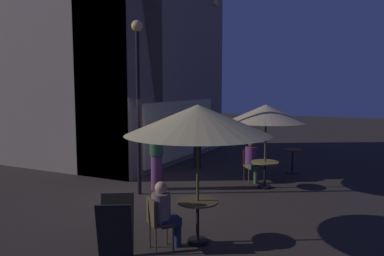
{
  "coord_description": "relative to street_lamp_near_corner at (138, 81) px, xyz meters",
  "views": [
    {
      "loc": [
        -7.75,
        -5.25,
        2.79
      ],
      "look_at": [
        1.92,
        -0.56,
        1.63
      ],
      "focal_mm": 34.89,
      "sensor_mm": 36.0,
      "label": 1
    }
  ],
  "objects": [
    {
      "name": "menu_sandwich_board",
      "position": [
        -3.29,
        -1.75,
        -2.43
      ],
      "size": [
        0.86,
        0.82,
        1.0
      ],
      "rotation": [
        0.0,
        0.0,
        0.53
      ],
      "color": "black",
      "rests_on": "ground"
    },
    {
      "name": "patron_seated_1",
      "position": [
        -2.62,
        -2.28,
        -2.27
      ],
      "size": [
        0.52,
        0.49,
        1.2
      ],
      "rotation": [
        0.0,
        0.0,
        -0.68
      ],
      "color": "#212746",
      "rests_on": "ground"
    },
    {
      "name": "cafe_table_2",
      "position": [
        4.29,
        -3.13,
        -2.42
      ],
      "size": [
        0.63,
        0.63,
        0.78
      ],
      "color": "black",
      "rests_on": "ground"
    },
    {
      "name": "cafe_chair_0",
      "position": [
        2.67,
        -2.18,
        -2.38
      ],
      "size": [
        0.54,
        0.54,
        0.95
      ],
      "rotation": [
        0.0,
        0.0,
        -2.35
      ],
      "color": "brown",
      "rests_on": "ground"
    },
    {
      "name": "patron_seated_0",
      "position": [
        2.57,
        -2.28,
        -2.25
      ],
      "size": [
        0.54,
        0.54,
        1.23
      ],
      "rotation": [
        0.0,
        0.0,
        -2.35
      ],
      "color": "#354D38",
      "rests_on": "ground"
    },
    {
      "name": "patio_umbrella_0",
      "position": [
        2.05,
        -2.8,
        -0.86
      ],
      "size": [
        2.19,
        2.19,
        2.34
      ],
      "color": "black",
      "rests_on": "ground"
    },
    {
      "name": "street_lamp_near_corner",
      "position": [
        0.0,
        0.0,
        0.0
      ],
      "size": [
        0.29,
        0.29,
        4.48
      ],
      "color": "black",
      "rests_on": "ground"
    },
    {
      "name": "cafe_table_1",
      "position": [
        -2.13,
        -2.68,
        -2.37
      ],
      "size": [
        0.75,
        0.75,
        0.78
      ],
      "color": "black",
      "rests_on": "ground"
    },
    {
      "name": "patio_umbrella_1",
      "position": [
        -2.13,
        -2.68,
        -0.72
      ],
      "size": [
        2.58,
        2.58,
        2.5
      ],
      "color": "black",
      "rests_on": "ground"
    },
    {
      "name": "patron_standing_3",
      "position": [
        0.6,
        -0.16,
        -2.02
      ],
      "size": [
        0.37,
        0.37,
        1.84
      ],
      "rotation": [
        0.0,
        0.0,
        5.91
      ],
      "color": "#653461",
      "rests_on": "ground"
    },
    {
      "name": "cafe_table_0",
      "position": [
        2.05,
        -2.8,
        -2.4
      ],
      "size": [
        0.76,
        0.76,
        0.75
      ],
      "color": "black",
      "rests_on": "ground"
    },
    {
      "name": "cafe_chair_1",
      "position": [
        -2.74,
        -2.19,
        -2.39
      ],
      "size": [
        0.56,
        0.56,
        0.92
      ],
      "rotation": [
        0.0,
        0.0,
        -0.68
      ],
      "color": "#4C3B24",
      "rests_on": "ground"
    },
    {
      "name": "patron_standing_2",
      "position": [
        3.61,
        0.01,
        -2.1
      ],
      "size": [
        0.31,
        0.31,
        1.66
      ],
      "rotation": [
        0.0,
        0.0,
        0.7
      ],
      "color": "black",
      "rests_on": "ground"
    },
    {
      "name": "ground_plane",
      "position": [
        -0.27,
        -0.17,
        -2.95
      ],
      "size": [
        60.0,
        60.0,
        0.0
      ],
      "primitive_type": "plane",
      "color": "#302722"
    },
    {
      "name": "cafe_building",
      "position": [
        3.31,
        3.37,
        1.65
      ],
      "size": [
        7.51,
        7.65,
        9.22
      ],
      "color": "gray",
      "rests_on": "ground"
    }
  ]
}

